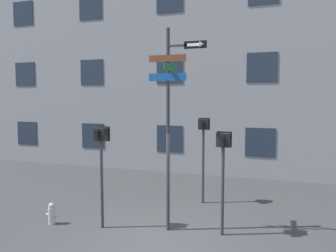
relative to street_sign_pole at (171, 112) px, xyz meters
The scene contains 7 objects.
ground_plane 3.13m from the street_sign_pole, 96.68° to the right, with size 60.00×60.00×0.00m, color #38383A.
building_facade 7.39m from the street_sign_pole, 90.65° to the left, with size 24.00×0.63×12.49m.
street_sign_pole is the anchor object (origin of this frame).
pedestrian_signal_left 2.07m from the street_sign_pole, 167.49° to the right, with size 0.36×0.40×2.67m.
pedestrian_signal_right 1.69m from the street_sign_pole, ahead, with size 0.38×0.40×2.58m.
pedestrian_signal_across 2.67m from the street_sign_pole, 82.77° to the left, with size 0.36×0.40×2.77m.
fire_hydrant 4.27m from the street_sign_pole, 169.52° to the right, with size 0.34×0.18×0.58m.
Camera 1 is at (2.57, -7.15, 3.38)m, focal length 35.00 mm.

